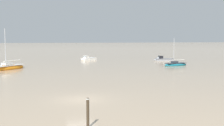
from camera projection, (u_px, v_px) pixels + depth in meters
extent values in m
plane|color=tan|center=(81.00, 100.00, 25.14)|extent=(800.00, 800.00, 0.00)
ellipsoid|color=orange|center=(9.00, 68.00, 50.30)|extent=(6.22, 6.58, 1.19)
cube|color=silver|center=(9.00, 65.00, 50.26)|extent=(5.37, 5.67, 0.12)
cube|color=silver|center=(7.00, 64.00, 49.92)|extent=(1.99, 2.03, 0.43)
cylinder|color=#B7BABF|center=(5.00, 47.00, 49.41)|extent=(0.12, 0.12, 6.56)
cylinder|color=beige|center=(12.00, 61.00, 50.96)|extent=(2.72, 2.99, 0.24)
cube|color=white|center=(89.00, 59.00, 72.67)|extent=(4.25, 3.48, 0.78)
cone|color=white|center=(83.00, 60.00, 71.18)|extent=(1.88, 1.99, 1.57)
cube|color=silver|center=(89.00, 58.00, 72.61)|extent=(4.35, 3.55, 0.09)
cube|color=silver|center=(86.00, 57.00, 71.93)|extent=(1.46, 1.55, 0.61)
cube|color=#384751|center=(85.00, 57.00, 71.58)|extent=(0.80, 1.13, 0.48)
cube|color=black|center=(94.00, 59.00, 74.06)|extent=(0.37, 0.39, 0.56)
ellipsoid|color=#197084|center=(176.00, 65.00, 57.17)|extent=(5.51, 2.45, 0.92)
cube|color=#33383F|center=(176.00, 63.00, 57.14)|extent=(4.70, 2.17, 0.09)
cube|color=#33383F|center=(175.00, 62.00, 57.01)|extent=(1.41, 1.10, 0.33)
cylinder|color=#B7BABF|center=(174.00, 51.00, 56.72)|extent=(0.09, 0.09, 5.05)
cylinder|color=beige|center=(178.00, 60.00, 57.35)|extent=(2.92, 0.63, 0.18)
cube|color=gray|center=(164.00, 60.00, 69.93)|extent=(4.54, 2.51, 0.84)
cone|color=gray|center=(156.00, 60.00, 69.75)|extent=(1.62, 1.90, 1.69)
cube|color=black|center=(164.00, 59.00, 69.90)|extent=(4.64, 2.56, 0.09)
cube|color=black|center=(161.00, 57.00, 69.78)|extent=(1.25, 1.50, 0.66)
cube|color=#384751|center=(159.00, 57.00, 69.74)|extent=(0.46, 1.30, 0.52)
cube|color=black|center=(173.00, 60.00, 70.10)|extent=(0.32, 0.38, 0.60)
cylinder|color=#403323|center=(88.00, 115.00, 17.05)|extent=(0.18, 0.18, 2.09)
cylinder|color=silver|center=(88.00, 99.00, 16.97)|extent=(0.22, 0.22, 0.08)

